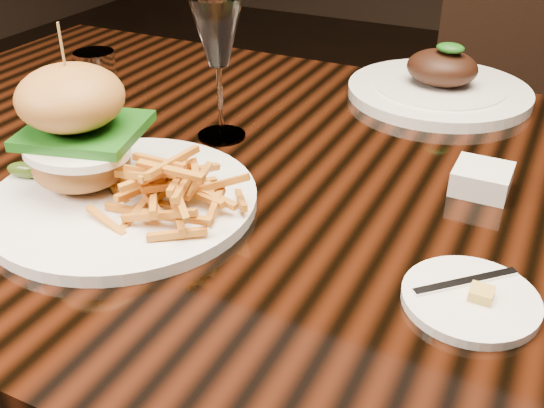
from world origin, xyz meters
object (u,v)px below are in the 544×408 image
at_px(burger_plate, 112,164).
at_px(far_dish, 439,86).
at_px(chair_far, 525,115).
at_px(dining_table, 326,231).
at_px(wine_glass, 217,37).

xyz_separation_m(burger_plate, far_dish, (0.27, 0.53, -0.04)).
bearing_deg(far_dish, chair_far, 77.73).
height_order(burger_plate, chair_far, burger_plate).
bearing_deg(burger_plate, chair_far, 67.39).
distance_m(far_dish, chair_far, 0.59).
relative_size(dining_table, chair_far, 1.68).
distance_m(dining_table, chair_far, 0.92).
distance_m(burger_plate, far_dish, 0.59).
xyz_separation_m(wine_glass, chair_far, (0.37, 0.83, -0.36)).
bearing_deg(dining_table, wine_glass, 163.12).
relative_size(burger_plate, far_dish, 1.06).
height_order(far_dish, chair_far, chair_far).
height_order(dining_table, wine_glass, wine_glass).
bearing_deg(chair_far, dining_table, -112.67).
distance_m(dining_table, burger_plate, 0.30).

